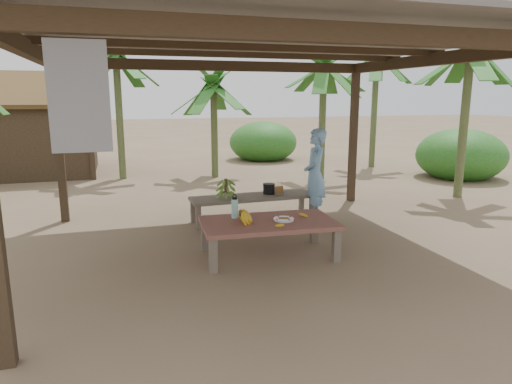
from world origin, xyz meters
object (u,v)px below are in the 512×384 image
object	(u,v)px
work_table	(268,225)
plate	(284,219)
cooking_pot	(269,189)
ripe_banana_bunch	(240,216)
water_flask	(235,208)
woman	(315,175)
bench	(253,199)

from	to	relation	value
work_table	plate	distance (m)	0.22
work_table	plate	xyz separation A→B (m)	(0.20, -0.05, 0.08)
plate	cooking_pot	size ratio (longest dim) A/B	1.35
ripe_banana_bunch	water_flask	world-z (taller)	water_flask
plate	woman	size ratio (longest dim) A/B	0.17
ripe_banana_bunch	woman	world-z (taller)	woman
cooking_pot	bench	bearing A→B (deg)	-165.57
ripe_banana_bunch	water_flask	xyz separation A→B (m)	(-0.01, 0.27, 0.05)
bench	ripe_banana_bunch	bearing A→B (deg)	-113.59
woman	work_table	bearing A→B (deg)	-17.35
woman	bench	bearing A→B (deg)	-79.62
plate	cooking_pot	bearing A→B (deg)	77.32
plate	work_table	bearing A→B (deg)	166.33
water_flask	woman	bearing A→B (deg)	35.69
water_flask	woman	xyz separation A→B (m)	(1.77, 1.27, 0.17)
plate	water_flask	distance (m)	0.70
work_table	ripe_banana_bunch	size ratio (longest dim) A/B	6.07
plate	ripe_banana_bunch	bearing A→B (deg)	174.11
work_table	water_flask	size ratio (longest dim) A/B	5.48
work_table	woman	size ratio (longest dim) A/B	1.15
work_table	ripe_banana_bunch	world-z (taller)	ripe_banana_bunch
ripe_banana_bunch	woman	bearing A→B (deg)	41.20
ripe_banana_bunch	work_table	bearing A→B (deg)	-1.77
cooking_pot	woman	size ratio (longest dim) A/B	0.13
work_table	plate	world-z (taller)	plate
plate	cooking_pot	xyz separation A→B (m)	(0.44, 1.94, 0.02)
woman	cooking_pot	bearing A→B (deg)	-90.57
bench	woman	bearing A→B (deg)	-15.65
bench	plate	size ratio (longest dim) A/B	7.91
cooking_pot	work_table	bearing A→B (deg)	-108.65
bench	cooking_pot	size ratio (longest dim) A/B	10.67
water_flask	cooking_pot	xyz separation A→B (m)	(1.04, 1.61, -0.10)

